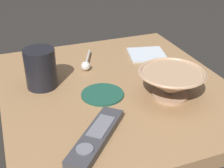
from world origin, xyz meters
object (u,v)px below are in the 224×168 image
(cereal_bowl, at_px, (171,82))
(folded_napkin, at_px, (147,54))
(coffee_mug, at_px, (41,68))
(drink_coaster, at_px, (103,94))
(teaspoon, at_px, (86,64))
(tv_remote_near, at_px, (96,137))

(cereal_bowl, xyz_separation_m, folded_napkin, (0.25, -0.06, -0.04))
(coffee_mug, relative_size, drink_coaster, 0.99)
(teaspoon, distance_m, folded_napkin, 0.21)
(tv_remote_near, bearing_deg, drink_coaster, -23.08)
(cereal_bowl, distance_m, coffee_mug, 0.33)
(drink_coaster, bearing_deg, teaspoon, -1.41)
(teaspoon, bearing_deg, cereal_bowl, -146.10)
(cereal_bowl, distance_m, folded_napkin, 0.26)
(coffee_mug, relative_size, folded_napkin, 0.79)
(coffee_mug, height_order, folded_napkin, coffee_mug)
(tv_remote_near, xyz_separation_m, folded_napkin, (0.34, -0.28, -0.01))
(teaspoon, height_order, tv_remote_near, teaspoon)
(cereal_bowl, relative_size, teaspoon, 1.36)
(tv_remote_near, relative_size, folded_napkin, 1.29)
(teaspoon, relative_size, folded_napkin, 0.90)
(cereal_bowl, bearing_deg, teaspoon, 33.90)
(coffee_mug, relative_size, teaspoon, 0.88)
(coffee_mug, distance_m, folded_napkin, 0.35)
(coffee_mug, bearing_deg, teaspoon, -67.18)
(cereal_bowl, height_order, coffee_mug, coffee_mug)
(coffee_mug, bearing_deg, folded_napkin, -76.56)
(coffee_mug, xyz_separation_m, drink_coaster, (-0.10, -0.13, -0.05))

